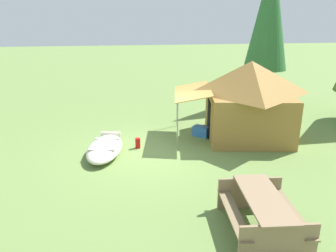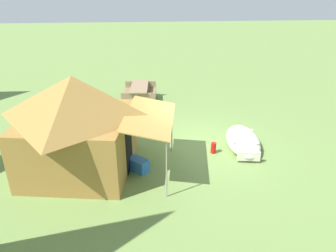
{
  "view_description": "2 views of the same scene",
  "coord_description": "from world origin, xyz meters",
  "px_view_note": "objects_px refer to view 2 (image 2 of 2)",
  "views": [
    {
      "loc": [
        10.02,
        -0.88,
        4.26
      ],
      "look_at": [
        -0.46,
        0.65,
        0.71
      ],
      "focal_mm": 35.64,
      "sensor_mm": 36.0,
      "label": 1
    },
    {
      "loc": [
        -8.89,
        1.91,
        4.84
      ],
      "look_at": [
        -0.08,
        1.04,
        0.85
      ],
      "focal_mm": 33.19,
      "sensor_mm": 36.0,
      "label": 2
    }
  ],
  "objects_px": {
    "picnic_table": "(140,92)",
    "fuel_can": "(213,148)",
    "beached_rowboat": "(243,140)",
    "canvas_cabin_tent": "(77,123)",
    "cooler_box": "(138,165)"
  },
  "relations": [
    {
      "from": "beached_rowboat",
      "to": "fuel_can",
      "type": "xyz_separation_m",
      "value": [
        -0.36,
        1.07,
        -0.03
      ]
    },
    {
      "from": "beached_rowboat",
      "to": "picnic_table",
      "type": "bearing_deg",
      "value": 36.17
    },
    {
      "from": "picnic_table",
      "to": "fuel_can",
      "type": "xyz_separation_m",
      "value": [
        -4.9,
        -2.24,
        -0.33
      ]
    },
    {
      "from": "fuel_can",
      "to": "beached_rowboat",
      "type": "bearing_deg",
      "value": -71.52
    },
    {
      "from": "picnic_table",
      "to": "canvas_cabin_tent",
      "type": "bearing_deg",
      "value": 162.14
    },
    {
      "from": "beached_rowboat",
      "to": "picnic_table",
      "type": "relative_size",
      "value": 1.2
    },
    {
      "from": "cooler_box",
      "to": "fuel_can",
      "type": "xyz_separation_m",
      "value": [
        0.81,
        -2.38,
        -0.01
      ]
    },
    {
      "from": "beached_rowboat",
      "to": "cooler_box",
      "type": "distance_m",
      "value": 3.65
    },
    {
      "from": "cooler_box",
      "to": "canvas_cabin_tent",
      "type": "bearing_deg",
      "value": 79.69
    },
    {
      "from": "beached_rowboat",
      "to": "picnic_table",
      "type": "xyz_separation_m",
      "value": [
        4.54,
        3.32,
        0.29
      ]
    },
    {
      "from": "beached_rowboat",
      "to": "fuel_can",
      "type": "bearing_deg",
      "value": 108.48
    },
    {
      "from": "cooler_box",
      "to": "fuel_can",
      "type": "distance_m",
      "value": 2.52
    },
    {
      "from": "beached_rowboat",
      "to": "fuel_can",
      "type": "height_order",
      "value": "beached_rowboat"
    },
    {
      "from": "canvas_cabin_tent",
      "to": "picnic_table",
      "type": "bearing_deg",
      "value": -17.86
    },
    {
      "from": "beached_rowboat",
      "to": "canvas_cabin_tent",
      "type": "bearing_deg",
      "value": 99.85
    }
  ]
}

